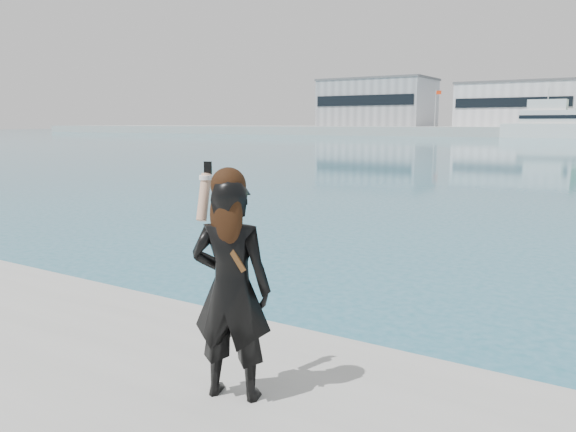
{
  "coord_description": "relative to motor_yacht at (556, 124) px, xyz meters",
  "views": [
    {
      "loc": [
        2.32,
        -3.16,
        2.63
      ],
      "look_at": [
        0.08,
        0.36,
        1.94
      ],
      "focal_mm": 35.0,
      "sensor_mm": 36.0,
      "label": 1
    }
  ],
  "objects": [
    {
      "name": "warehouse_white",
      "position": [
        -9.69,
        15.46,
        4.16
      ],
      "size": [
        24.48,
        15.35,
        9.5
      ],
      "color": "silver",
      "rests_on": "far_quay"
    },
    {
      "name": "warehouse_grey_left",
      "position": [
        -42.69,
        15.46,
        5.16
      ],
      "size": [
        26.52,
        16.36,
        11.5
      ],
      "color": "gray",
      "rests_on": "far_quay"
    },
    {
      "name": "flagpole_left",
      "position": [
        -25.59,
        8.48,
        3.93
      ],
      "size": [
        1.28,
        0.16,
        8.0
      ],
      "color": "silver",
      "rests_on": "far_quay"
    },
    {
      "name": "woman",
      "position": [
        12.4,
        -112.86,
        -1.01
      ],
      "size": [
        0.63,
        0.51,
        1.58
      ],
      "rotation": [
        0.0,
        0.0,
        3.46
      ],
      "color": "black",
      "rests_on": "near_quay"
    },
    {
      "name": "motor_yacht",
      "position": [
        0.0,
        0.0,
        0.0
      ],
      "size": [
        19.94,
        5.82,
        9.27
      ],
      "rotation": [
        0.0,
        0.0,
        0.02
      ],
      "color": "silver",
      "rests_on": "ground"
    }
  ]
}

